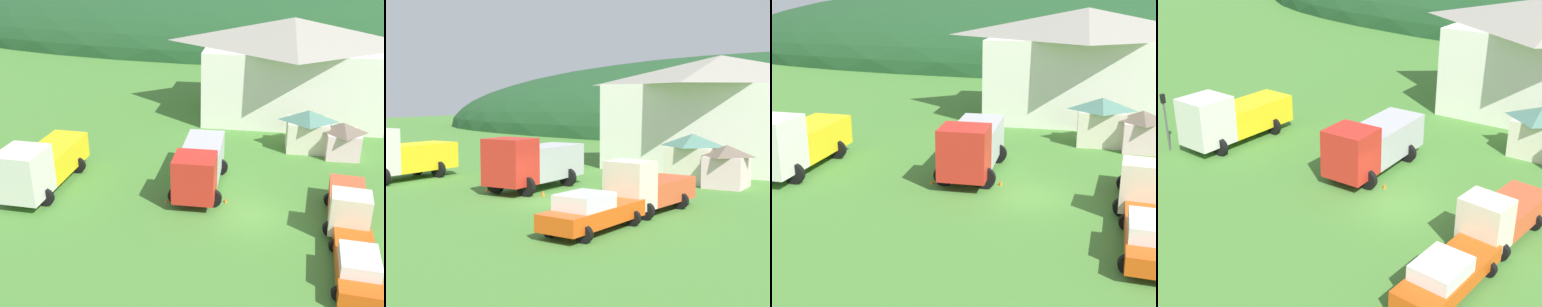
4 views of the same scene
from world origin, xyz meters
TOP-DOWN VIEW (x-y plane):
  - ground_plane at (0.00, 0.00)m, footprint 200.00×200.00m
  - depot_building at (2.82, 19.35)m, footprint 16.11×12.23m
  - play_shed_cream at (3.89, 10.38)m, footprint 3.21×2.62m
  - play_shed_pink at (6.35, 9.50)m, footprint 2.54×2.58m
  - flatbed_truck_yellow at (-12.95, 1.28)m, footprint 3.47×7.70m
  - crane_truck_red at (-3.22, 2.84)m, footprint 3.22×7.20m
  - light_truck_cream at (5.36, -0.07)m, footprint 2.86×5.55m
  - service_pickup_orange at (5.10, -4.83)m, footprint 2.59×5.46m
  - traffic_cone_near_pickup at (-1.43, 1.31)m, footprint 0.36×0.36m
  - traffic_cone_mid_row at (-4.95, 0.80)m, footprint 0.36×0.36m

SIDE VIEW (x-z plane):
  - ground_plane at x=0.00m, z-range 0.00..0.00m
  - traffic_cone_near_pickup at x=-1.43m, z-range -0.31..0.31m
  - traffic_cone_mid_row at x=-4.95m, z-range -0.26..0.26m
  - service_pickup_orange at x=5.10m, z-range 0.00..1.66m
  - light_truck_cream at x=5.36m, z-range -0.10..2.50m
  - play_shed_pink at x=6.35m, z-range 0.04..2.61m
  - play_shed_cream at x=3.89m, z-range 0.05..3.17m
  - crane_truck_red at x=-3.22m, z-range 0.07..3.24m
  - flatbed_truck_yellow at x=-12.95m, z-range -0.02..3.45m
  - depot_building at x=2.82m, z-range 0.13..8.74m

